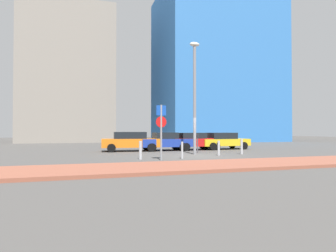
{
  "coord_description": "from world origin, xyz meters",
  "views": [
    {
      "loc": [
        -6.98,
        -16.7,
        1.59
      ],
      "look_at": [
        -1.08,
        2.98,
        1.97
      ],
      "focal_mm": 29.93,
      "sensor_mm": 36.0,
      "label": 1
    }
  ],
  "objects_px": {
    "parking_sign_post": "(161,125)",
    "traffic_bollard_near": "(219,148)",
    "parked_car_blue": "(166,141)",
    "parking_meter": "(197,140)",
    "parked_car_red": "(194,141)",
    "street_lamp": "(195,89)",
    "parked_car_orange": "(131,141)",
    "parked_car_yellow": "(223,141)",
    "traffic_bollard_edge": "(242,147)",
    "traffic_bollard_far": "(141,150)",
    "traffic_bollard_mid": "(182,150)"
  },
  "relations": [
    {
      "from": "parking_sign_post",
      "to": "traffic_bollard_far",
      "type": "xyz_separation_m",
      "value": [
        -0.99,
        0.8,
        -1.39
      ]
    },
    {
      "from": "traffic_bollard_mid",
      "to": "traffic_bollard_near",
      "type": "bearing_deg",
      "value": 24.18
    },
    {
      "from": "parked_car_blue",
      "to": "traffic_bollard_near",
      "type": "bearing_deg",
      "value": -69.65
    },
    {
      "from": "traffic_bollard_edge",
      "to": "parking_sign_post",
      "type": "bearing_deg",
      "value": -160.13
    },
    {
      "from": "parked_car_yellow",
      "to": "street_lamp",
      "type": "height_order",
      "value": "street_lamp"
    },
    {
      "from": "parked_car_orange",
      "to": "parked_car_yellow",
      "type": "xyz_separation_m",
      "value": [
        8.11,
        0.11,
        -0.04
      ]
    },
    {
      "from": "parked_car_red",
      "to": "parking_sign_post",
      "type": "xyz_separation_m",
      "value": [
        -4.96,
        -7.4,
        1.14
      ]
    },
    {
      "from": "street_lamp",
      "to": "parked_car_blue",
      "type": "bearing_deg",
      "value": 101.36
    },
    {
      "from": "parked_car_red",
      "to": "parking_sign_post",
      "type": "distance_m",
      "value": 8.98
    },
    {
      "from": "parked_car_yellow",
      "to": "street_lamp",
      "type": "relative_size",
      "value": 0.6
    },
    {
      "from": "parked_car_blue",
      "to": "parked_car_red",
      "type": "bearing_deg",
      "value": 2.45
    },
    {
      "from": "parked_car_blue",
      "to": "parked_car_yellow",
      "type": "height_order",
      "value": "parked_car_blue"
    },
    {
      "from": "parked_car_blue",
      "to": "parked_car_yellow",
      "type": "distance_m",
      "value": 5.26
    },
    {
      "from": "parking_meter",
      "to": "traffic_bollard_far",
      "type": "xyz_separation_m",
      "value": [
        -5.02,
        -3.75,
        -0.38
      ]
    },
    {
      "from": "parking_sign_post",
      "to": "parking_meter",
      "type": "relative_size",
      "value": 2.18
    },
    {
      "from": "parked_car_orange",
      "to": "parking_meter",
      "type": "xyz_separation_m",
      "value": [
        4.53,
        -2.78,
        0.1
      ]
    },
    {
      "from": "traffic_bollard_near",
      "to": "traffic_bollard_edge",
      "type": "distance_m",
      "value": 2.05
    },
    {
      "from": "parking_sign_post",
      "to": "parking_meter",
      "type": "height_order",
      "value": "parking_sign_post"
    },
    {
      "from": "parked_car_yellow",
      "to": "parking_meter",
      "type": "bearing_deg",
      "value": -141.13
    },
    {
      "from": "parking_sign_post",
      "to": "traffic_bollard_near",
      "type": "relative_size",
      "value": 3.14
    },
    {
      "from": "traffic_bollard_mid",
      "to": "traffic_bollard_edge",
      "type": "xyz_separation_m",
      "value": [
        5.01,
        1.84,
        0.04
      ]
    },
    {
      "from": "parked_car_orange",
      "to": "traffic_bollard_mid",
      "type": "relative_size",
      "value": 4.77
    },
    {
      "from": "traffic_bollard_mid",
      "to": "traffic_bollard_far",
      "type": "distance_m",
      "value": 2.39
    },
    {
      "from": "parked_car_blue",
      "to": "parking_meter",
      "type": "relative_size",
      "value": 3.07
    },
    {
      "from": "parked_car_red",
      "to": "traffic_bollard_edge",
      "type": "relative_size",
      "value": 4.28
    },
    {
      "from": "parking_sign_post",
      "to": "street_lamp",
      "type": "relative_size",
      "value": 0.39
    },
    {
      "from": "parking_meter",
      "to": "traffic_bollard_mid",
      "type": "distance_m",
      "value": 4.89
    },
    {
      "from": "parking_meter",
      "to": "traffic_bollard_edge",
      "type": "xyz_separation_m",
      "value": [
        2.35,
        -2.24,
        -0.37
      ]
    },
    {
      "from": "parked_car_blue",
      "to": "traffic_bollard_mid",
      "type": "distance_m",
      "value": 6.89
    },
    {
      "from": "parking_sign_post",
      "to": "traffic_bollard_near",
      "type": "distance_m",
      "value": 4.96
    },
    {
      "from": "parked_car_orange",
      "to": "parked_car_red",
      "type": "relative_size",
      "value": 1.04
    },
    {
      "from": "parked_car_orange",
      "to": "street_lamp",
      "type": "height_order",
      "value": "street_lamp"
    },
    {
      "from": "street_lamp",
      "to": "traffic_bollard_mid",
      "type": "bearing_deg",
      "value": -125.29
    },
    {
      "from": "traffic_bollard_edge",
      "to": "parking_meter",
      "type": "bearing_deg",
      "value": 136.33
    },
    {
      "from": "parked_car_yellow",
      "to": "traffic_bollard_edge",
      "type": "bearing_deg",
      "value": -103.55
    },
    {
      "from": "parked_car_blue",
      "to": "parking_meter",
      "type": "distance_m",
      "value": 3.21
    },
    {
      "from": "parked_car_orange",
      "to": "street_lamp",
      "type": "bearing_deg",
      "value": -49.03
    },
    {
      "from": "traffic_bollard_edge",
      "to": "parked_car_blue",
      "type": "bearing_deg",
      "value": 128.93
    },
    {
      "from": "parked_car_red",
      "to": "traffic_bollard_mid",
      "type": "relative_size",
      "value": 4.59
    },
    {
      "from": "parked_car_blue",
      "to": "street_lamp",
      "type": "xyz_separation_m",
      "value": [
        0.85,
        -4.22,
        3.73
      ]
    },
    {
      "from": "traffic_bollard_mid",
      "to": "parked_car_red",
      "type": "bearing_deg",
      "value": 62.68
    },
    {
      "from": "traffic_bollard_mid",
      "to": "traffic_bollard_edge",
      "type": "height_order",
      "value": "traffic_bollard_edge"
    },
    {
      "from": "parked_car_red",
      "to": "traffic_bollard_edge",
      "type": "xyz_separation_m",
      "value": [
        1.43,
        -5.09,
        -0.24
      ]
    },
    {
      "from": "parked_car_orange",
      "to": "parked_car_yellow",
      "type": "distance_m",
      "value": 8.11
    },
    {
      "from": "parked_car_blue",
      "to": "traffic_bollard_edge",
      "type": "distance_m",
      "value": 6.4
    },
    {
      "from": "traffic_bollard_near",
      "to": "parked_car_red",
      "type": "bearing_deg",
      "value": 84.23
    },
    {
      "from": "parked_car_blue",
      "to": "parking_meter",
      "type": "height_order",
      "value": "parked_car_blue"
    },
    {
      "from": "parked_car_orange",
      "to": "street_lamp",
      "type": "xyz_separation_m",
      "value": [
        3.7,
        -4.26,
        3.68
      ]
    },
    {
      "from": "traffic_bollard_far",
      "to": "parked_car_orange",
      "type": "bearing_deg",
      "value": 85.65
    },
    {
      "from": "parked_car_orange",
      "to": "traffic_bollard_far",
      "type": "height_order",
      "value": "parked_car_orange"
    }
  ]
}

